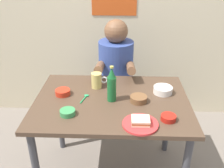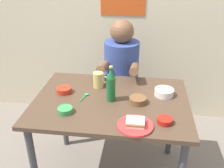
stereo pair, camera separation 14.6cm
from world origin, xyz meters
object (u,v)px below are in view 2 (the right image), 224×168
at_px(person_seated, 121,64).
at_px(beer_mug, 99,80).
at_px(plate_orange, 135,126).
at_px(sandwich, 135,122).
at_px(stool, 121,102).
at_px(dip_bowl_green, 65,110).
at_px(dining_table, 111,111).
at_px(beer_bottle, 111,85).

height_order(person_seated, beer_mug, person_seated).
xyz_separation_m(plate_orange, sandwich, (-0.00, 0.00, 0.02)).
bearing_deg(stool, beer_mug, -106.90).
relative_size(person_seated, dip_bowl_green, 7.20).
xyz_separation_m(plate_orange, dip_bowl_green, (-0.46, 0.10, 0.01)).
distance_m(sandwich, beer_mug, 0.57).
xyz_separation_m(dining_table, beer_mug, (-0.12, 0.18, 0.15)).
height_order(stool, plate_orange, plate_orange).
height_order(dining_table, plate_orange, plate_orange).
bearing_deg(dip_bowl_green, dining_table, 36.01).
xyz_separation_m(dining_table, sandwich, (0.19, -0.30, 0.13)).
distance_m(stool, plate_orange, 1.02).
relative_size(person_seated, beer_mug, 5.71).
distance_m(dining_table, dip_bowl_green, 0.36).
bearing_deg(dining_table, plate_orange, -58.01).
bearing_deg(stool, sandwich, -79.48).
bearing_deg(dip_bowl_green, stool, 70.71).
xyz_separation_m(person_seated, plate_orange, (0.17, -0.92, -0.02)).
height_order(plate_orange, dip_bowl_green, dip_bowl_green).
distance_m(stool, beer_bottle, 0.82).
bearing_deg(sandwich, beer_mug, 122.62).
relative_size(dining_table, plate_orange, 5.00).
xyz_separation_m(dining_table, person_seated, (0.01, 0.62, 0.12)).
relative_size(plate_orange, beer_bottle, 0.84).
distance_m(sandwich, beer_bottle, 0.36).
relative_size(person_seated, plate_orange, 3.27).
bearing_deg(plate_orange, dip_bowl_green, 168.30).
height_order(stool, beer_bottle, beer_bottle).
bearing_deg(dining_table, beer_mug, 123.62).
bearing_deg(dining_table, sandwich, -58.01).
bearing_deg(person_seated, sandwich, -79.36).
bearing_deg(plate_orange, beer_mug, 122.62).
relative_size(plate_orange, dip_bowl_green, 2.20).
xyz_separation_m(stool, sandwich, (0.17, -0.93, 0.42)).
distance_m(plate_orange, beer_mug, 0.57).
height_order(person_seated, plate_orange, person_seated).
relative_size(person_seated, beer_bottle, 2.75).
bearing_deg(person_seated, beer_mug, -107.31).
bearing_deg(dining_table, stool, 88.76).
relative_size(beer_mug, beer_bottle, 0.48).
height_order(sandwich, beer_mug, beer_mug).
distance_m(plate_orange, dip_bowl_green, 0.47).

